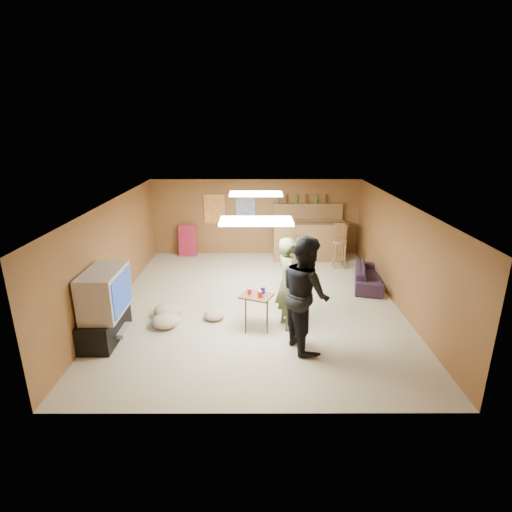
{
  "coord_description": "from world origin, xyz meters",
  "views": [
    {
      "loc": [
        -0.01,
        -7.91,
        3.69
      ],
      "look_at": [
        0.0,
        0.2,
        1.0
      ],
      "focal_mm": 28.0,
      "sensor_mm": 36.0,
      "label": 1
    }
  ],
  "objects_px": {
    "tray_table": "(256,313)",
    "sofa": "(369,276)",
    "bar_counter": "(309,241)",
    "person_olive": "(288,283)",
    "person_black": "(305,293)",
    "tv_body": "(105,292)"
  },
  "relations": [
    {
      "from": "bar_counter",
      "to": "sofa",
      "type": "height_order",
      "value": "bar_counter"
    },
    {
      "from": "person_black",
      "to": "sofa",
      "type": "xyz_separation_m",
      "value": [
        1.88,
        2.75,
        -0.76
      ]
    },
    {
      "from": "person_olive",
      "to": "tray_table",
      "type": "xyz_separation_m",
      "value": [
        -0.58,
        -0.14,
        -0.53
      ]
    },
    {
      "from": "tv_body",
      "to": "person_black",
      "type": "bearing_deg",
      "value": -4.4
    },
    {
      "from": "tv_body",
      "to": "sofa",
      "type": "bearing_deg",
      "value": 24.91
    },
    {
      "from": "person_olive",
      "to": "tray_table",
      "type": "bearing_deg",
      "value": 88.09
    },
    {
      "from": "person_olive",
      "to": "sofa",
      "type": "height_order",
      "value": "person_olive"
    },
    {
      "from": "person_black",
      "to": "tv_body",
      "type": "bearing_deg",
      "value": 67.46
    },
    {
      "from": "tv_body",
      "to": "bar_counter",
      "type": "xyz_separation_m",
      "value": [
        4.15,
        4.45,
        -0.35
      ]
    },
    {
      "from": "person_black",
      "to": "sofa",
      "type": "bearing_deg",
      "value": -52.44
    },
    {
      "from": "tv_body",
      "to": "person_olive",
      "type": "relative_size",
      "value": 0.62
    },
    {
      "from": "bar_counter",
      "to": "person_black",
      "type": "relative_size",
      "value": 1.01
    },
    {
      "from": "sofa",
      "to": "person_olive",
      "type": "bearing_deg",
      "value": 147.41
    },
    {
      "from": "person_black",
      "to": "tray_table",
      "type": "distance_m",
      "value": 1.18
    },
    {
      "from": "tray_table",
      "to": "sofa",
      "type": "bearing_deg",
      "value": 39.13
    },
    {
      "from": "tv_body",
      "to": "tray_table",
      "type": "relative_size",
      "value": 1.54
    },
    {
      "from": "person_olive",
      "to": "tray_table",
      "type": "relative_size",
      "value": 2.48
    },
    {
      "from": "person_olive",
      "to": "person_black",
      "type": "xyz_separation_m",
      "value": [
        0.24,
        -0.7,
        0.11
      ]
    },
    {
      "from": "person_black",
      "to": "sofa",
      "type": "distance_m",
      "value": 3.42
    },
    {
      "from": "bar_counter",
      "to": "sofa",
      "type": "xyz_separation_m",
      "value": [
        1.2,
        -1.97,
        -0.32
      ]
    },
    {
      "from": "bar_counter",
      "to": "tray_table",
      "type": "relative_size",
      "value": 2.81
    },
    {
      "from": "sofa",
      "to": "person_black",
      "type": "bearing_deg",
      "value": 159.04
    }
  ]
}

